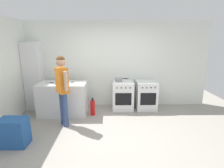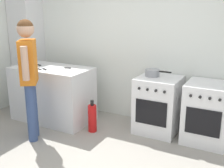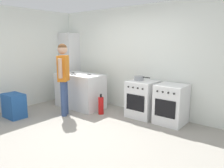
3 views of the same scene
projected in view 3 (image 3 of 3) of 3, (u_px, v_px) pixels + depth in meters
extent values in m
plane|color=gray|center=(83.00, 134.00, 4.18)|extent=(8.00, 8.00, 0.00)
cube|color=silver|center=(139.00, 60.00, 5.43)|extent=(6.00, 0.10, 2.60)
cube|color=silver|center=(25.00, 58.00, 5.84)|extent=(0.10, 3.10, 2.60)
cube|color=silver|center=(80.00, 91.00, 5.85)|extent=(1.30, 0.70, 0.90)
cube|color=white|center=(142.00, 99.00, 5.10)|extent=(0.62, 0.60, 0.85)
cube|color=black|center=(135.00, 103.00, 4.87)|extent=(0.46, 0.01, 0.36)
cylinder|color=black|center=(135.00, 81.00, 5.01)|extent=(0.20, 0.20, 0.01)
cylinder|color=black|center=(145.00, 83.00, 4.84)|extent=(0.20, 0.20, 0.01)
cylinder|color=black|center=(140.00, 80.00, 5.20)|extent=(0.20, 0.20, 0.01)
cylinder|color=black|center=(151.00, 81.00, 5.03)|extent=(0.20, 0.20, 0.01)
cylinder|color=black|center=(128.00, 87.00, 4.91)|extent=(0.04, 0.02, 0.04)
cylinder|color=black|center=(133.00, 88.00, 4.84)|extent=(0.04, 0.02, 0.04)
cylinder|color=black|center=(138.00, 88.00, 4.76)|extent=(0.04, 0.02, 0.04)
cylinder|color=black|center=(143.00, 89.00, 4.69)|extent=(0.04, 0.02, 0.04)
cube|color=white|center=(171.00, 104.00, 4.66)|extent=(0.60, 0.60, 0.85)
cube|color=black|center=(165.00, 109.00, 4.43)|extent=(0.45, 0.01, 0.36)
cylinder|color=black|center=(164.00, 85.00, 4.57)|extent=(0.19, 0.19, 0.01)
cylinder|color=black|center=(176.00, 87.00, 4.41)|extent=(0.19, 0.19, 0.01)
cylinder|color=black|center=(169.00, 83.00, 4.76)|extent=(0.19, 0.19, 0.01)
cylinder|color=black|center=(181.00, 85.00, 4.59)|extent=(0.19, 0.19, 0.01)
cylinder|color=black|center=(157.00, 91.00, 4.47)|extent=(0.04, 0.02, 0.04)
cylinder|color=black|center=(163.00, 92.00, 4.40)|extent=(0.04, 0.02, 0.04)
cylinder|color=black|center=(168.00, 93.00, 4.32)|extent=(0.04, 0.02, 0.04)
cylinder|color=black|center=(174.00, 94.00, 4.25)|extent=(0.04, 0.02, 0.04)
cylinder|color=gray|center=(139.00, 78.00, 5.10)|extent=(0.22, 0.22, 0.10)
cylinder|color=black|center=(146.00, 77.00, 4.97)|extent=(0.18, 0.02, 0.02)
cube|color=silver|center=(84.00, 74.00, 5.71)|extent=(0.20, 0.08, 0.01)
cube|color=black|center=(89.00, 75.00, 5.65)|extent=(0.11, 0.05, 0.01)
cube|color=silver|center=(71.00, 72.00, 6.07)|extent=(0.14, 0.07, 0.01)
cube|color=black|center=(73.00, 73.00, 5.97)|extent=(0.11, 0.06, 0.01)
cube|color=silver|center=(70.00, 74.00, 5.73)|extent=(0.10, 0.05, 0.01)
cube|color=black|center=(72.00, 75.00, 5.65)|extent=(0.11, 0.05, 0.01)
cube|color=silver|center=(74.00, 74.00, 5.77)|extent=(0.21, 0.14, 0.01)
cube|color=black|center=(75.00, 75.00, 5.62)|extent=(0.11, 0.08, 0.01)
cylinder|color=#384C7A|center=(64.00, 99.00, 5.13)|extent=(0.13, 0.13, 0.84)
cylinder|color=#384C7A|center=(65.00, 97.00, 5.28)|extent=(0.13, 0.13, 0.84)
cube|color=orange|center=(63.00, 68.00, 5.07)|extent=(0.36, 0.39, 0.59)
cylinder|color=tan|center=(60.00, 68.00, 4.83)|extent=(0.09, 0.09, 0.44)
cylinder|color=tan|center=(66.00, 66.00, 5.30)|extent=(0.09, 0.09, 0.44)
sphere|color=tan|center=(62.00, 49.00, 4.99)|extent=(0.23, 0.23, 0.23)
sphere|color=brown|center=(62.00, 48.00, 4.98)|extent=(0.21, 0.21, 0.21)
cylinder|color=red|center=(101.00, 106.00, 5.31)|extent=(0.13, 0.13, 0.42)
cylinder|color=black|center=(101.00, 96.00, 5.26)|extent=(0.05, 0.05, 0.08)
cube|color=#235193|center=(15.00, 112.00, 5.08)|extent=(0.52, 0.36, 0.28)
cube|color=#235193|center=(14.00, 100.00, 5.03)|extent=(0.52, 0.36, 0.28)
cube|color=silver|center=(70.00, 66.00, 6.70)|extent=(0.48, 0.44, 2.00)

